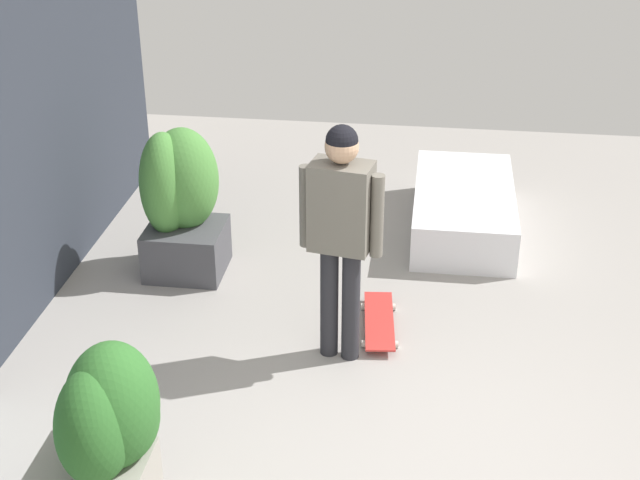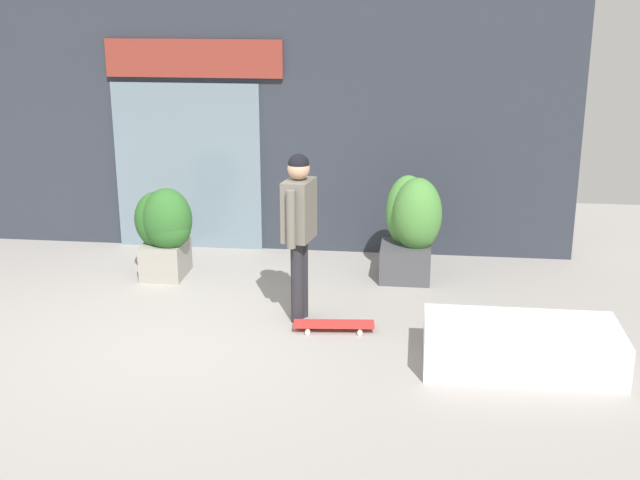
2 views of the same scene
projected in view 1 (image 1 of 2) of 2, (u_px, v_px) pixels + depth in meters
The scene contains 6 objects.
ground_plane at pixel (412, 463), 5.62m from camera, with size 12.00×12.00×0.00m, color #9E9993.
skateboarder at pixel (341, 220), 6.16m from camera, with size 0.33×0.58×1.77m.
skateboard at pixel (379, 321), 6.95m from camera, with size 0.84×0.33×0.08m.
planter_box_left at pixel (179, 198), 7.54m from camera, with size 0.71×0.67×1.24m.
planter_box_right at pixel (106, 431), 4.94m from camera, with size 0.71×0.69×1.12m.
snow_ledge at pixel (463, 209), 8.39m from camera, with size 1.78×0.90×0.41m, color white.
Camera 1 is at (-4.40, -0.01, 3.80)m, focal length 51.15 mm.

